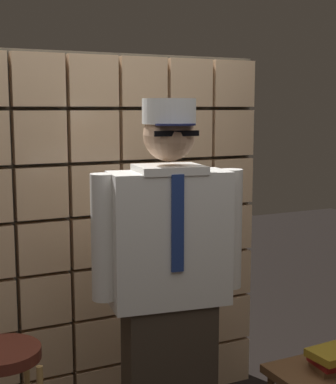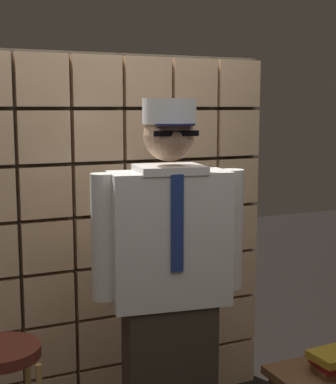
{
  "view_description": "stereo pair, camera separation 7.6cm",
  "coord_description": "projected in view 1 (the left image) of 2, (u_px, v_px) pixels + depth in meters",
  "views": [
    {
      "loc": [
        -1.01,
        -1.8,
        1.77
      ],
      "look_at": [
        0.09,
        0.47,
        1.4
      ],
      "focal_mm": 53.91,
      "sensor_mm": 36.0,
      "label": 1
    },
    {
      "loc": [
        -0.95,
        -1.84,
        1.77
      ],
      "look_at": [
        0.09,
        0.47,
        1.4
      ],
      "focal_mm": 53.91,
      "sensor_mm": 36.0,
      "label": 2
    }
  ],
  "objects": [
    {
      "name": "book_stack",
      "position": [
        334.0,
        359.0,
        2.72
      ],
      "size": [
        0.26,
        0.2,
        0.11
      ],
      "color": "brown",
      "rests_on": "side_table"
    },
    {
      "name": "standing_person",
      "position": [
        169.0,
        288.0,
        2.67
      ],
      "size": [
        0.73,
        0.34,
        1.81
      ],
      "rotation": [
        0.0,
        0.0,
        -0.15
      ],
      "color": "#382D23",
      "rests_on": "ground"
    },
    {
      "name": "glass_block_wall",
      "position": [
        94.0,
        241.0,
        3.25
      ],
      "size": [
        2.09,
        0.1,
        2.09
      ],
      "color": "#E0B78C",
      "rests_on": "ground"
    }
  ]
}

